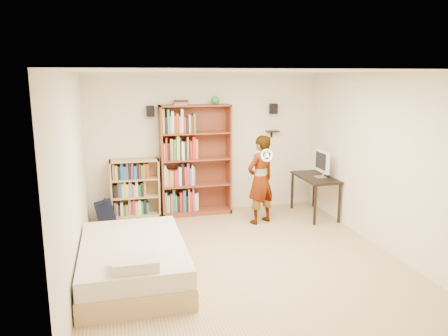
% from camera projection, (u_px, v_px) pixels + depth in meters
% --- Properties ---
extents(ground, '(4.50, 5.00, 0.01)m').
position_uv_depth(ground, '(241.00, 259.00, 6.40)').
color(ground, tan).
rests_on(ground, ground).
extents(room_shell, '(4.52, 5.02, 2.71)m').
position_uv_depth(room_shell, '(242.00, 141.00, 6.03)').
color(room_shell, white).
rests_on(room_shell, ground).
extents(crown_molding, '(4.50, 5.00, 0.06)m').
position_uv_depth(crown_molding, '(243.00, 74.00, 5.84)').
color(crown_molding, white).
rests_on(crown_molding, room_shell).
extents(speaker_left, '(0.14, 0.12, 0.20)m').
position_uv_depth(speaker_left, '(150.00, 111.00, 8.01)').
color(speaker_left, black).
rests_on(speaker_left, room_shell).
extents(speaker_right, '(0.14, 0.12, 0.20)m').
position_uv_depth(speaker_right, '(273.00, 109.00, 8.58)').
color(speaker_right, black).
rests_on(speaker_right, room_shell).
extents(wall_shelf, '(0.25, 0.16, 0.02)m').
position_uv_depth(wall_shelf, '(273.00, 131.00, 8.68)').
color(wall_shelf, black).
rests_on(wall_shelf, room_shell).
extents(tall_bookshelf, '(1.33, 0.39, 2.11)m').
position_uv_depth(tall_bookshelf, '(196.00, 160.00, 8.31)').
color(tall_bookshelf, brown).
rests_on(tall_bookshelf, ground).
extents(low_bookshelf, '(0.89, 0.34, 1.12)m').
position_uv_depth(low_bookshelf, '(135.00, 189.00, 8.16)').
color(low_bookshelf, tan).
rests_on(low_bookshelf, ground).
extents(computer_desk, '(0.56, 1.12, 0.77)m').
position_uv_depth(computer_desk, '(315.00, 196.00, 8.35)').
color(computer_desk, black).
rests_on(computer_desk, ground).
extents(imac, '(0.13, 0.52, 0.51)m').
position_uv_depth(imac, '(321.00, 164.00, 8.14)').
color(imac, white).
rests_on(imac, computer_desk).
extents(daybed, '(1.35, 2.08, 0.61)m').
position_uv_depth(daybed, '(133.00, 257.00, 5.75)').
color(daybed, beige).
rests_on(daybed, ground).
extents(person, '(0.70, 0.60, 1.61)m').
position_uv_depth(person, '(261.00, 180.00, 7.85)').
color(person, black).
rests_on(person, ground).
extents(wii_wheel, '(0.22, 0.09, 0.23)m').
position_uv_depth(wii_wheel, '(267.00, 155.00, 7.46)').
color(wii_wheel, white).
rests_on(wii_wheel, person).
extents(navy_bag, '(0.35, 0.23, 0.46)m').
position_uv_depth(navy_bag, '(105.00, 212.00, 7.85)').
color(navy_bag, black).
rests_on(navy_bag, ground).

